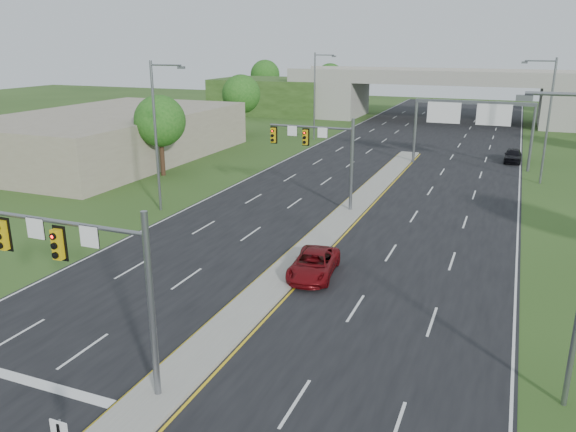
{
  "coord_description": "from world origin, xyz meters",
  "views": [
    {
      "loc": [
        10.82,
        -14.33,
        12.21
      ],
      "look_at": [
        -0.31,
        13.22,
        3.0
      ],
      "focal_mm": 35.0,
      "sensor_mm": 36.0,
      "label": 1
    }
  ],
  "objects_px": {
    "sign_gantry": "(471,115)",
    "overpass": "(445,99)",
    "signal_mast_far": "(323,148)",
    "car_far_c": "(513,155)",
    "car_far_a": "(314,264)",
    "signal_mast_near": "(93,267)"
  },
  "relations": [
    {
      "from": "sign_gantry",
      "to": "car_far_a",
      "type": "bearing_deg",
      "value": -99.07
    },
    {
      "from": "sign_gantry",
      "to": "overpass",
      "type": "xyz_separation_m",
      "value": [
        -6.68,
        35.08,
        -1.69
      ]
    },
    {
      "from": "signal_mast_far",
      "to": "car_far_c",
      "type": "bearing_deg",
      "value": 61.29
    },
    {
      "from": "signal_mast_near",
      "to": "car_far_c",
      "type": "xyz_separation_m",
      "value": [
        13.26,
        49.22,
        -3.99
      ]
    },
    {
      "from": "overpass",
      "to": "car_far_c",
      "type": "relative_size",
      "value": 18.95
    },
    {
      "from": "signal_mast_near",
      "to": "signal_mast_far",
      "type": "height_order",
      "value": "same"
    },
    {
      "from": "signal_mast_far",
      "to": "car_far_c",
      "type": "distance_m",
      "value": 27.9
    },
    {
      "from": "sign_gantry",
      "to": "car_far_a",
      "type": "distance_m",
      "value": 33.18
    },
    {
      "from": "signal_mast_far",
      "to": "overpass",
      "type": "height_order",
      "value": "overpass"
    },
    {
      "from": "overpass",
      "to": "sign_gantry",
      "type": "bearing_deg",
      "value": -79.21
    },
    {
      "from": "sign_gantry",
      "to": "car_far_a",
      "type": "height_order",
      "value": "sign_gantry"
    },
    {
      "from": "signal_mast_near",
      "to": "overpass",
      "type": "relative_size",
      "value": 0.09
    },
    {
      "from": "signal_mast_near",
      "to": "sign_gantry",
      "type": "xyz_separation_m",
      "value": [
        8.95,
        44.99,
        0.51
      ]
    },
    {
      "from": "signal_mast_near",
      "to": "car_far_c",
      "type": "bearing_deg",
      "value": 74.92
    },
    {
      "from": "sign_gantry",
      "to": "overpass",
      "type": "height_order",
      "value": "overpass"
    },
    {
      "from": "signal_mast_near",
      "to": "signal_mast_far",
      "type": "xyz_separation_m",
      "value": [
        0.0,
        25.0,
        0.0
      ]
    },
    {
      "from": "sign_gantry",
      "to": "car_far_c",
      "type": "xyz_separation_m",
      "value": [
        4.32,
        4.23,
        -4.5
      ]
    },
    {
      "from": "signal_mast_near",
      "to": "signal_mast_far",
      "type": "relative_size",
      "value": 1.0
    },
    {
      "from": "signal_mast_near",
      "to": "sign_gantry",
      "type": "bearing_deg",
      "value": 78.75
    },
    {
      "from": "signal_mast_far",
      "to": "car_far_a",
      "type": "xyz_separation_m",
      "value": [
        3.76,
        -12.46,
        -4.04
      ]
    },
    {
      "from": "signal_mast_far",
      "to": "car_far_a",
      "type": "bearing_deg",
      "value": -73.19
    },
    {
      "from": "overpass",
      "to": "signal_mast_far",
      "type": "bearing_deg",
      "value": -92.35
    }
  ]
}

